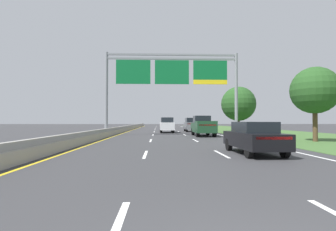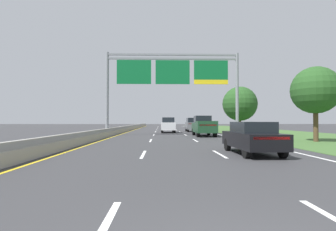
{
  "view_description": "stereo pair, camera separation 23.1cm",
  "coord_description": "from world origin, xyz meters",
  "px_view_note": "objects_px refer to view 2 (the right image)",
  "views": [
    {
      "loc": [
        -1.23,
        -2.23,
        1.6
      ],
      "look_at": [
        -0.41,
        19.86,
        2.08
      ],
      "focal_mm": 28.08,
      "sensor_mm": 36.0,
      "label": 1
    },
    {
      "loc": [
        -0.99,
        -2.23,
        1.6
      ],
      "look_at": [
        -0.41,
        19.86,
        2.08
      ],
      "focal_mm": 28.08,
      "sensor_mm": 36.0,
      "label": 2
    }
  ],
  "objects_px": {
    "roadside_tree_near": "(315,90)",
    "roadside_tree_mid": "(240,104)",
    "overhead_sign_gantry": "(173,76)",
    "car_white_centre_lane_suv": "(168,125)",
    "pickup_truck_darkgreen": "(204,126)",
    "car_black_right_lane_sedan": "(252,137)",
    "car_grey_right_lane_suv": "(192,124)"
  },
  "relations": [
    {
      "from": "roadside_tree_near",
      "to": "roadside_tree_mid",
      "type": "bearing_deg",
      "value": 91.96
    },
    {
      "from": "overhead_sign_gantry",
      "to": "car_white_centre_lane_suv",
      "type": "distance_m",
      "value": 9.3
    },
    {
      "from": "car_grey_right_lane_suv",
      "to": "car_white_centre_lane_suv",
      "type": "distance_m",
      "value": 5.08
    },
    {
      "from": "roadside_tree_mid",
      "to": "pickup_truck_darkgreen",
      "type": "bearing_deg",
      "value": -125.82
    },
    {
      "from": "pickup_truck_darkgreen",
      "to": "car_grey_right_lane_suv",
      "type": "bearing_deg",
      "value": -0.9
    },
    {
      "from": "overhead_sign_gantry",
      "to": "pickup_truck_darkgreen",
      "type": "relative_size",
      "value": 2.78
    },
    {
      "from": "car_black_right_lane_sedan",
      "to": "overhead_sign_gantry",
      "type": "bearing_deg",
      "value": 9.51
    },
    {
      "from": "overhead_sign_gantry",
      "to": "car_black_right_lane_sedan",
      "type": "xyz_separation_m",
      "value": [
        3.16,
        -16.72,
        -5.85
      ]
    },
    {
      "from": "pickup_truck_darkgreen",
      "to": "car_black_right_lane_sedan",
      "type": "bearing_deg",
      "value": 179.73
    },
    {
      "from": "pickup_truck_darkgreen",
      "to": "car_white_centre_lane_suv",
      "type": "bearing_deg",
      "value": 22.72
    },
    {
      "from": "roadside_tree_mid",
      "to": "overhead_sign_gantry",
      "type": "bearing_deg",
      "value": -141.02
    },
    {
      "from": "car_grey_right_lane_suv",
      "to": "roadside_tree_near",
      "type": "xyz_separation_m",
      "value": [
        7.19,
        -20.18,
        2.9
      ]
    },
    {
      "from": "roadside_tree_mid",
      "to": "car_black_right_lane_sedan",
      "type": "bearing_deg",
      "value": -105.6
    },
    {
      "from": "car_grey_right_lane_suv",
      "to": "roadside_tree_mid",
      "type": "relative_size",
      "value": 0.71
    },
    {
      "from": "car_grey_right_lane_suv",
      "to": "car_black_right_lane_sedan",
      "type": "bearing_deg",
      "value": 179.89
    },
    {
      "from": "car_grey_right_lane_suv",
      "to": "roadside_tree_mid",
      "type": "height_order",
      "value": "roadside_tree_mid"
    },
    {
      "from": "pickup_truck_darkgreen",
      "to": "car_black_right_lane_sedan",
      "type": "height_order",
      "value": "pickup_truck_darkgreen"
    },
    {
      "from": "car_black_right_lane_sedan",
      "to": "roadside_tree_mid",
      "type": "bearing_deg",
      "value": -16.79
    },
    {
      "from": "car_black_right_lane_sedan",
      "to": "roadside_tree_near",
      "type": "xyz_separation_m",
      "value": [
        7.55,
        7.31,
        3.18
      ]
    },
    {
      "from": "overhead_sign_gantry",
      "to": "roadside_tree_mid",
      "type": "height_order",
      "value": "overhead_sign_gantry"
    },
    {
      "from": "pickup_truck_darkgreen",
      "to": "car_white_centre_lane_suv",
      "type": "height_order",
      "value": "pickup_truck_darkgreen"
    },
    {
      "from": "roadside_tree_near",
      "to": "car_white_centre_lane_suv",
      "type": "bearing_deg",
      "value": 123.21
    },
    {
      "from": "car_black_right_lane_sedan",
      "to": "car_grey_right_lane_suv",
      "type": "relative_size",
      "value": 0.94
    },
    {
      "from": "pickup_truck_darkgreen",
      "to": "overhead_sign_gantry",
      "type": "bearing_deg",
      "value": 69.08
    },
    {
      "from": "car_black_right_lane_sedan",
      "to": "roadside_tree_near",
      "type": "bearing_deg",
      "value": -47.14
    },
    {
      "from": "car_grey_right_lane_suv",
      "to": "roadside_tree_mid",
      "type": "bearing_deg",
      "value": -110.81
    },
    {
      "from": "pickup_truck_darkgreen",
      "to": "roadside_tree_mid",
      "type": "xyz_separation_m",
      "value": [
        6.82,
        9.45,
        3.05
      ]
    },
    {
      "from": "car_black_right_lane_sedan",
      "to": "roadside_tree_mid",
      "type": "distance_m",
      "value": 26.06
    },
    {
      "from": "overhead_sign_gantry",
      "to": "car_white_centre_lane_suv",
      "type": "bearing_deg",
      "value": 92.48
    },
    {
      "from": "car_white_centre_lane_suv",
      "to": "roadside_tree_mid",
      "type": "relative_size",
      "value": 0.71
    },
    {
      "from": "overhead_sign_gantry",
      "to": "car_grey_right_lane_suv",
      "type": "bearing_deg",
      "value": 71.9
    },
    {
      "from": "car_black_right_lane_sedan",
      "to": "roadside_tree_near",
      "type": "relative_size",
      "value": 0.76
    }
  ]
}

